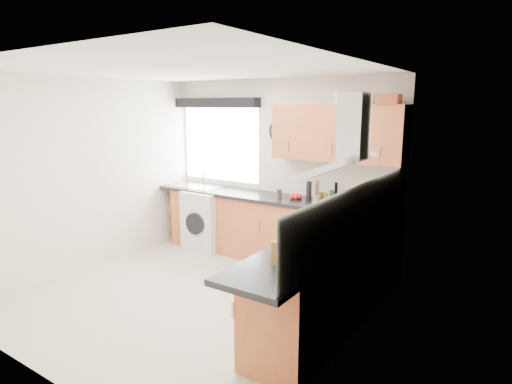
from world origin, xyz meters
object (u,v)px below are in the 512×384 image
Objects in this scene: oven at (330,282)px; upper_cabinets at (337,133)px; extractor_hood at (345,146)px; washing_machine at (208,219)px.

upper_cabinets is at bearing 112.54° from oven.
extractor_hood is 1.48m from upper_cabinets.
upper_cabinets reaches higher than extractor_hood.
washing_machine is at bearing 156.23° from oven.
washing_machine is (-2.60, 1.10, -1.33)m from extractor_hood.
extractor_hood is 3.12m from washing_machine.
upper_cabinets is at bearing 7.37° from washing_machine.
upper_cabinets is 2.38m from washing_machine.
extractor_hood is at bearing -63.87° from upper_cabinets.
washing_machine reaches higher than oven.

